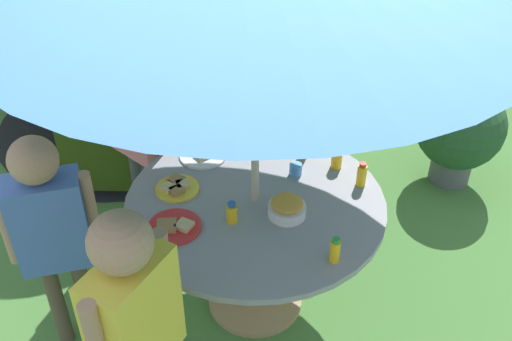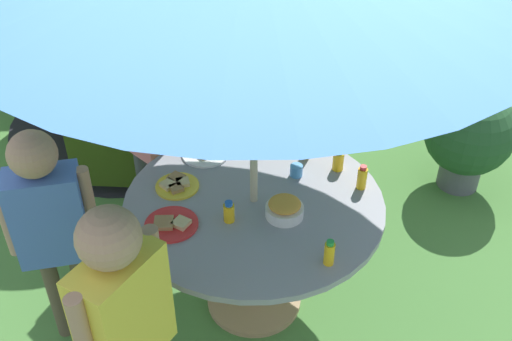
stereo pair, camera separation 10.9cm
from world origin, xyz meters
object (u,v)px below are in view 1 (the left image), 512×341
(juice_bottle_far_right, at_px, (232,213))
(juice_bottle_mid_left, at_px, (337,158))
(potted_plant, at_px, (460,129))
(plate_near_right, at_px, (174,226))
(plate_back_edge, at_px, (204,154))
(wooden_chair, at_px, (158,108))
(child_in_pink_shirt, at_px, (137,111))
(plate_center_back, at_px, (177,187))
(cup_near, at_px, (296,169))
(juice_bottle_center_front, at_px, (362,175))
(juice_bottle_far_left, at_px, (304,147))
(juice_bottle_near_left, at_px, (335,250))
(child_in_grey_shirt, at_px, (287,95))
(dome_tent, at_px, (116,24))
(snack_bowl, at_px, (287,208))
(child_in_blue_shirt, at_px, (50,223))
(garden_table, at_px, (255,222))
(child_in_yellow_shirt, at_px, (134,316))

(juice_bottle_far_right, xyz_separation_m, juice_bottle_mid_left, (0.58, 0.34, 0.00))
(potted_plant, height_order, plate_near_right, plate_near_right)
(plate_back_edge, xyz_separation_m, juice_bottle_far_right, (0.09, -0.54, 0.04))
(wooden_chair, distance_m, child_in_pink_shirt, 0.67)
(plate_near_right, height_order, plate_center_back, same)
(plate_center_back, xyz_separation_m, cup_near, (0.60, 0.03, 0.02))
(juice_bottle_center_front, bearing_deg, plate_center_back, 173.45)
(juice_bottle_mid_left, distance_m, cup_near, 0.22)
(potted_plant, distance_m, plate_center_back, 2.03)
(child_in_pink_shirt, distance_m, plate_center_back, 0.57)
(juice_bottle_far_left, bearing_deg, wooden_chair, 129.63)
(plate_center_back, height_order, juice_bottle_near_left, juice_bottle_near_left)
(juice_bottle_far_right, bearing_deg, cup_near, 40.36)
(plate_center_back, height_order, juice_bottle_far_right, juice_bottle_far_right)
(potted_plant, bearing_deg, plate_near_right, -151.45)
(child_in_grey_shirt, distance_m, cup_near, 0.76)
(child_in_grey_shirt, xyz_separation_m, plate_back_edge, (-0.55, -0.52, -0.01))
(juice_bottle_center_front, bearing_deg, child_in_pink_shirt, 149.90)
(juice_bottle_far_left, bearing_deg, potted_plant, 25.38)
(child_in_pink_shirt, height_order, juice_bottle_center_front, child_in_pink_shirt)
(dome_tent, xyz_separation_m, plate_center_back, (0.34, -1.84, -0.09))
(snack_bowl, xyz_separation_m, juice_bottle_mid_left, (0.32, 0.33, 0.01))
(snack_bowl, bearing_deg, juice_bottle_center_front, 22.44)
(snack_bowl, distance_m, cup_near, 0.32)
(juice_bottle_near_left, bearing_deg, potted_plant, 47.44)
(plate_near_right, xyz_separation_m, juice_bottle_near_left, (0.66, -0.31, 0.05))
(plate_near_right, bearing_deg, child_in_pink_shirt, 100.82)
(snack_bowl, xyz_separation_m, juice_bottle_far_left, (0.18, 0.45, 0.02))
(snack_bowl, relative_size, juice_bottle_center_front, 1.36)
(child_in_blue_shirt, bearing_deg, child_in_grey_shirt, 33.01)
(juice_bottle_far_left, xyz_separation_m, juice_bottle_center_front, (0.23, -0.28, 0.00))
(garden_table, bearing_deg, juice_bottle_center_front, 4.15)
(child_in_grey_shirt, relative_size, plate_center_back, 5.39)
(wooden_chair, height_order, plate_center_back, wooden_chair)
(plate_center_back, bearing_deg, juice_bottle_far_left, 14.92)
(child_in_blue_shirt, bearing_deg, garden_table, 0.00)
(child_in_pink_shirt, relative_size, juice_bottle_far_left, 10.54)
(juice_bottle_near_left, xyz_separation_m, juice_bottle_mid_left, (0.18, 0.65, -0.00))
(child_in_blue_shirt, distance_m, snack_bowl, 1.06)
(dome_tent, height_order, child_in_yellow_shirt, dome_tent)
(juice_bottle_mid_left, bearing_deg, potted_plant, 33.25)
(snack_bowl, distance_m, juice_bottle_center_front, 0.44)
(potted_plant, xyz_separation_m, juice_bottle_far_left, (-1.19, -0.57, 0.37))
(child_in_grey_shirt, relative_size, juice_bottle_near_left, 9.19)
(garden_table, height_order, plate_near_right, plate_near_right)
(juice_bottle_far_right, bearing_deg, garden_table, 46.38)
(plate_near_right, bearing_deg, juice_bottle_far_right, 1.62)
(snack_bowl, bearing_deg, juice_bottle_near_left, -66.29)
(child_in_yellow_shirt, distance_m, plate_center_back, 0.89)
(plate_back_edge, bearing_deg, juice_bottle_near_left, -60.51)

